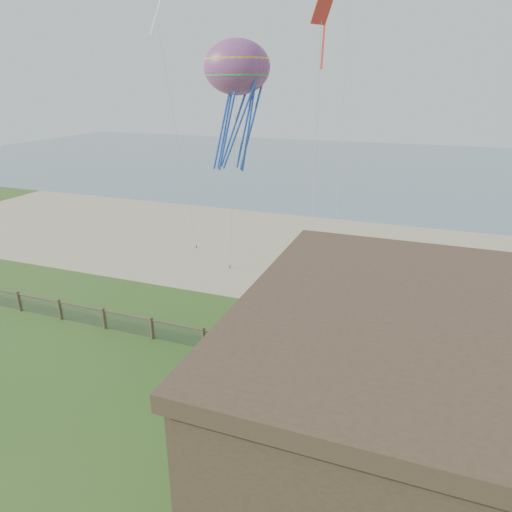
{
  "coord_description": "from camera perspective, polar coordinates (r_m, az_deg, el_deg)",
  "views": [
    {
      "loc": [
        9.37,
        -11.64,
        12.42
      ],
      "look_at": [
        2.03,
        8.0,
        4.58
      ],
      "focal_mm": 32.0,
      "sensor_mm": 36.0,
      "label": 1
    }
  ],
  "objects": [
    {
      "name": "ocean",
      "position": [
        79.19,
        13.68,
        10.92
      ],
      "size": [
        160.0,
        68.0,
        0.02
      ],
      "primitive_type": "cube",
      "color": "slate",
      "rests_on": "ground"
    },
    {
      "name": "chainlink_fence",
      "position": [
        23.24,
        -6.54,
        -10.36
      ],
      "size": [
        36.2,
        0.2,
        1.25
      ],
      "primitive_type": null,
      "color": "brown",
      "rests_on": "ground"
    },
    {
      "name": "kite_red",
      "position": [
        23.81,
        8.13,
        26.36
      ],
      "size": [
        2.07,
        1.9,
        2.61
      ],
      "primitive_type": null,
      "rotation": [
        0.44,
        0.0,
        1.0
      ],
      "color": "red"
    },
    {
      "name": "ground",
      "position": [
        19.43,
        -14.94,
        -20.05
      ],
      "size": [
        160.0,
        160.0,
        0.0
      ],
      "primitive_type": "plane",
      "color": "#2C571E",
      "rests_on": "ground"
    },
    {
      "name": "picnic_table",
      "position": [
        19.7,
        11.6,
        -17.51
      ],
      "size": [
        2.12,
        1.68,
        0.84
      ],
      "primitive_type": null,
      "rotation": [
        0.0,
        0.0,
        0.09
      ],
      "color": "#4F392D",
      "rests_on": "ground"
    },
    {
      "name": "octopus_kite",
      "position": [
        27.18,
        -2.39,
        18.4
      ],
      "size": [
        4.43,
        3.86,
        7.61
      ],
      "primitive_type": null,
      "rotation": [
        0.0,
        0.0,
        0.41
      ],
      "color": "orange"
    },
    {
      "name": "motel_deck",
      "position": [
        20.93,
        27.55,
        -17.74
      ],
      "size": [
        15.0,
        2.0,
        0.5
      ],
      "primitive_type": "cube",
      "color": "#4F392D",
      "rests_on": "ground"
    },
    {
      "name": "sand_beach",
      "position": [
        37.07,
        4.63,
        0.87
      ],
      "size": [
        72.0,
        20.0,
        0.02
      ],
      "primitive_type": "cube",
      "color": "tan",
      "rests_on": "ground"
    }
  ]
}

